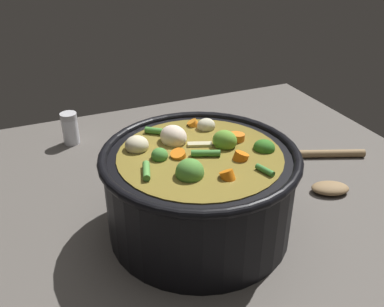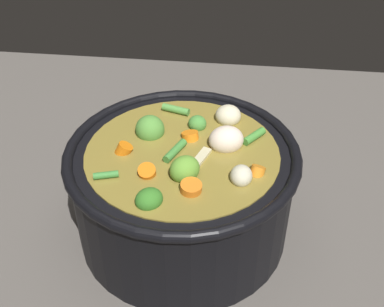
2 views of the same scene
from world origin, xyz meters
name	(u,v)px [view 1 (image 1 of 2)]	position (x,y,z in m)	size (l,w,h in m)	color
ground_plane	(199,228)	(0.00, 0.00, 0.00)	(1.10, 1.10, 0.00)	#514C47
cooking_pot	(200,190)	(0.00, 0.00, 0.08)	(0.32, 0.32, 0.17)	black
wooden_spoon	(319,169)	(0.07, -0.31, 0.01)	(0.21, 0.23, 0.02)	olive
salt_shaker	(70,128)	(0.41, 0.15, 0.04)	(0.04, 0.04, 0.08)	silver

